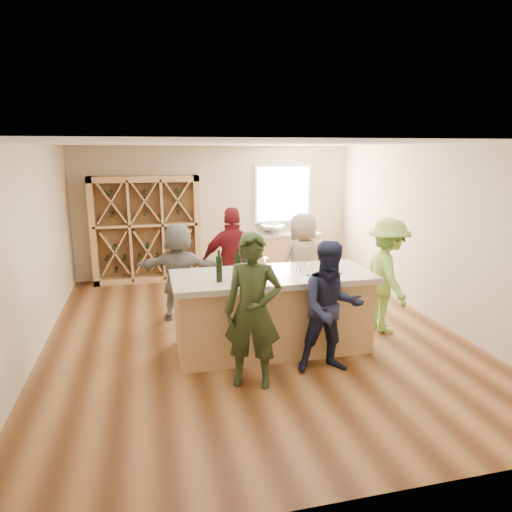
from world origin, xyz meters
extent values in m
cube|color=brown|center=(0.00, 0.00, -0.05)|extent=(6.00, 7.00, 0.10)
cube|color=white|center=(0.00, 0.00, 2.85)|extent=(6.00, 7.00, 0.10)
cube|color=#C8B191|center=(0.00, 3.55, 1.40)|extent=(6.00, 0.10, 2.80)
cube|color=#C8B191|center=(0.00, -3.55, 1.40)|extent=(6.00, 0.10, 2.80)
cube|color=#C8B191|center=(-3.05, 0.00, 1.40)|extent=(0.10, 7.00, 2.80)
cube|color=#C8B191|center=(3.05, 0.00, 1.40)|extent=(0.10, 7.00, 2.80)
cube|color=white|center=(1.50, 3.47, 1.75)|extent=(1.30, 0.06, 1.30)
cube|color=white|center=(1.50, 3.44, 1.75)|extent=(1.18, 0.01, 1.18)
cube|color=tan|center=(-1.50, 3.27, 1.10)|extent=(2.20, 0.45, 2.20)
cube|color=tan|center=(1.40, 3.20, 0.43)|extent=(1.60, 0.58, 0.86)
cube|color=#ACA18D|center=(1.40, 3.20, 0.89)|extent=(1.70, 0.62, 0.06)
imported|color=silver|center=(1.20, 3.20, 1.01)|extent=(0.54, 0.54, 0.19)
cylinder|color=silver|center=(1.20, 3.38, 1.07)|extent=(0.02, 0.02, 0.30)
cube|color=tan|center=(0.14, -0.59, 0.50)|extent=(2.60, 1.00, 1.00)
cube|color=#ACA18D|center=(0.14, -0.59, 1.04)|extent=(2.72, 1.12, 0.08)
cylinder|color=black|center=(-0.62, -0.79, 1.24)|extent=(0.09, 0.09, 0.33)
cylinder|color=black|center=(-0.36, -0.72, 1.24)|extent=(0.10, 0.10, 0.33)
cylinder|color=black|center=(-0.30, -0.85, 1.22)|extent=(0.09, 0.09, 0.29)
cylinder|color=black|center=(-0.17, -0.77, 1.22)|extent=(0.08, 0.08, 0.27)
cone|color=white|center=(-0.13, -1.08, 1.18)|extent=(0.10, 0.10, 0.20)
cone|color=white|center=(0.34, -1.08, 1.17)|extent=(0.09, 0.09, 0.18)
cone|color=white|center=(0.78, -1.08, 1.17)|extent=(0.09, 0.09, 0.18)
cone|color=white|center=(0.58, -0.78, 1.17)|extent=(0.08, 0.08, 0.18)
cone|color=white|center=(1.05, -0.79, 1.17)|extent=(0.07, 0.07, 0.17)
cube|color=white|center=(-0.17, -1.03, 1.08)|extent=(0.29, 0.33, 0.00)
cube|color=white|center=(0.42, -0.98, 1.08)|extent=(0.24, 0.33, 0.00)
cube|color=white|center=(1.00, -1.00, 1.08)|extent=(0.25, 0.30, 0.00)
imported|color=#263319|center=(-0.35, -1.51, 0.92)|extent=(0.80, 0.69, 1.83)
imported|color=#191E38|center=(0.66, -1.40, 0.83)|extent=(0.85, 0.52, 1.66)
imported|color=#8CC64C|center=(2.00, -0.36, 0.87)|extent=(0.65, 1.18, 1.74)
imported|color=#590F14|center=(-0.15, 0.69, 0.92)|extent=(1.15, 0.70, 1.84)
imported|color=gray|center=(1.05, 0.77, 0.85)|extent=(0.92, 0.69, 1.70)
imported|color=slate|center=(-1.02, 0.86, 0.80)|extent=(1.58, 0.96, 1.60)
cone|color=white|center=(0.09, -0.39, 1.17)|extent=(0.07, 0.07, 0.18)
camera|label=1|loc=(-1.47, -6.33, 2.73)|focal=32.00mm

